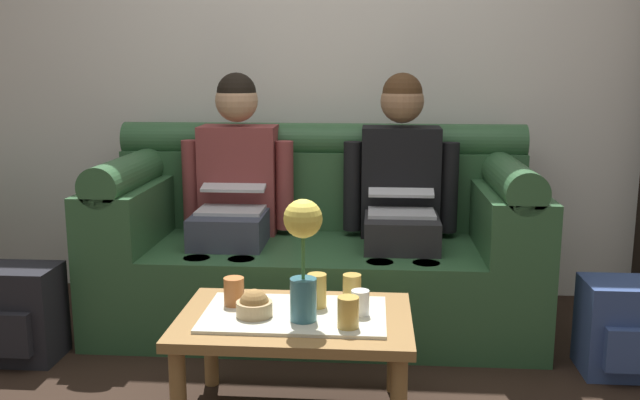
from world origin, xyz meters
TOP-DOWN VIEW (x-y plane):
  - back_wall_patterned at (0.00, 1.70)m, footprint 6.00×0.12m
  - couch at (-0.00, 1.17)m, footprint 2.07×0.88m
  - person_left at (-0.40, 1.17)m, footprint 0.56×0.67m
  - person_right at (0.40, 1.17)m, footprint 0.56×0.67m
  - coffee_table at (0.00, 0.19)m, footprint 0.83×0.56m
  - flower_vase at (0.04, 0.12)m, footprint 0.13×0.13m
  - snack_bowl at (-0.14, 0.15)m, footprint 0.13×0.13m
  - cup_near_left at (-0.23, 0.25)m, footprint 0.07×0.07m
  - cup_near_right at (0.07, 0.26)m, footprint 0.07×0.07m
  - cup_far_center at (0.23, 0.18)m, footprint 0.06×0.06m
  - cup_far_left at (0.19, 0.06)m, footprint 0.07×0.07m
  - cup_far_right at (0.20, 0.29)m, footprint 0.07×0.07m
  - backpack_right at (1.31, 0.66)m, footprint 0.34×0.30m
  - backpack_left at (-1.25, 0.59)m, footprint 0.36×0.28m

SIDE VIEW (x-z plane):
  - backpack_right at x=1.31m, z-range 0.00..0.39m
  - backpack_left at x=-1.25m, z-range 0.00..0.41m
  - coffee_table at x=0.00m, z-range 0.14..0.53m
  - couch at x=0.00m, z-range -0.11..0.86m
  - snack_bowl at x=-0.14m, z-range 0.38..0.49m
  - cup_far_center at x=0.23m, z-range 0.40..0.49m
  - cup_near_left at x=-0.23m, z-range 0.40..0.50m
  - cup_far_left at x=0.19m, z-range 0.40..0.50m
  - cup_far_right at x=0.20m, z-range 0.40..0.51m
  - cup_near_right at x=0.07m, z-range 0.40..0.52m
  - flower_vase at x=0.04m, z-range 0.44..0.87m
  - person_right at x=0.40m, z-range 0.05..1.27m
  - person_left at x=-0.40m, z-range 0.05..1.27m
  - back_wall_patterned at x=0.00m, z-range 0.00..2.90m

